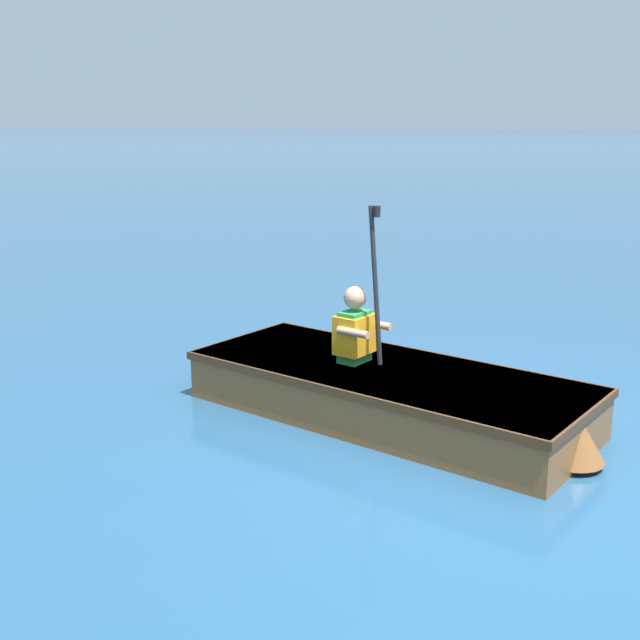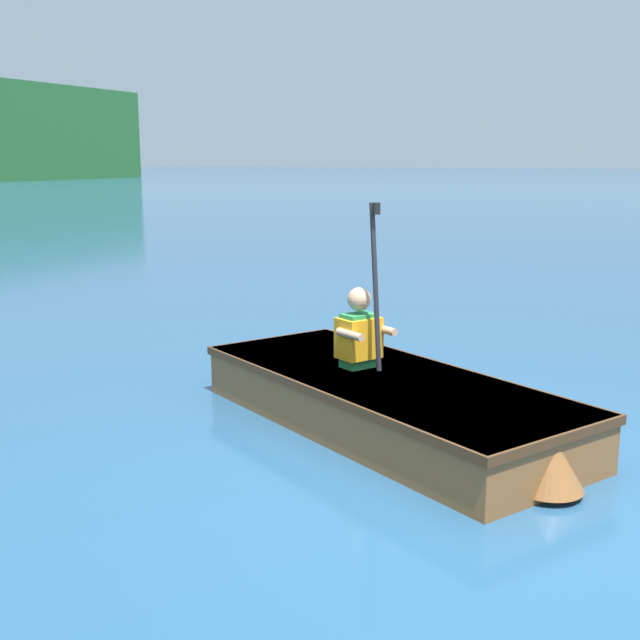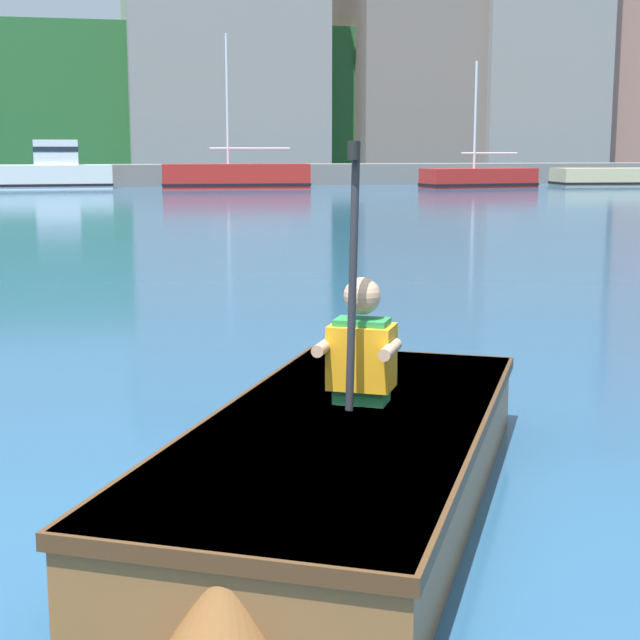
% 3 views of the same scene
% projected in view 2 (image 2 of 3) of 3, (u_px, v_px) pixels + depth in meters
% --- Properties ---
extents(ground_plane, '(300.00, 300.00, 0.00)m').
position_uv_depth(ground_plane, '(488.00, 489.00, 4.57)').
color(ground_plane, navy).
extents(rowboat_foreground, '(2.47, 3.19, 0.38)m').
position_uv_depth(rowboat_foreground, '(389.00, 399.00, 5.55)').
color(rowboat_foreground, brown).
rests_on(rowboat_foreground, ground).
extents(person_paddler, '(0.44, 0.44, 1.19)m').
position_uv_depth(person_paddler, '(360.00, 331.00, 5.73)').
color(person_paddler, '#267F3F').
rests_on(person_paddler, rowboat_foreground).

